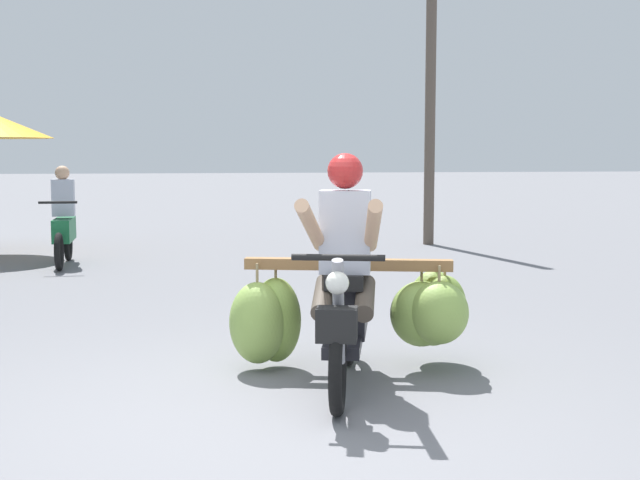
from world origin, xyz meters
name	(u,v)px	position (x,y,z in m)	size (l,w,h in m)	color
ground_plane	(270,428)	(0.00, 0.00, 0.00)	(120.00, 120.00, 0.00)	slate
motorbike_main_loaded	(362,306)	(0.77, 1.06, 0.50)	(1.81, 1.72, 1.58)	black
motorbike_distant_ahead_left	(64,225)	(-2.15, 7.42, 0.57)	(0.50, 1.62, 1.40)	black
utility_pole	(430,89)	(3.69, 9.16, 2.65)	(0.18, 0.18, 5.31)	brown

